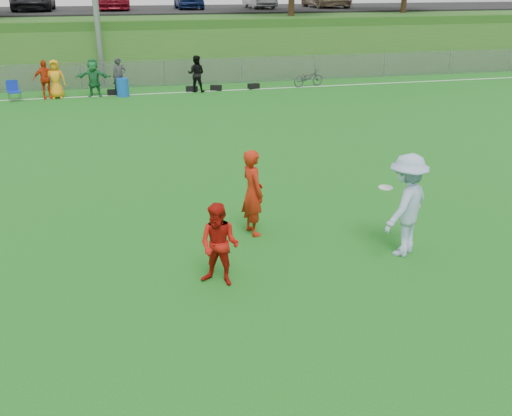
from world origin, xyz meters
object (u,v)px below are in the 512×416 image
object	(u,v)px
player_red_left	(253,193)
recycling_bin	(123,87)
player_red_center	(219,245)
frisbee	(386,188)
bicycle	(308,78)
player_blue	(406,205)

from	to	relation	value
player_red_left	recycling_bin	world-z (taller)	player_red_left
player_red_center	frisbee	xyz separation A→B (m)	(3.32, 0.52, 0.57)
bicycle	player_red_center	bearing A→B (deg)	143.37
player_red_left	player_blue	xyz separation A→B (m)	(2.60, -1.63, 0.09)
player_red_center	recycling_bin	bearing A→B (deg)	126.32
bicycle	player_blue	bearing A→B (deg)	153.31
bicycle	recycling_bin	bearing A→B (deg)	79.51
player_red_center	recycling_bin	distance (m)	18.16
recycling_bin	bicycle	world-z (taller)	bicycle
player_blue	frisbee	bearing A→B (deg)	-66.12
player_blue	frisbee	world-z (taller)	player_blue
player_red_left	player_red_center	distance (m)	2.23
player_red_left	player_red_center	bearing A→B (deg)	138.85
player_blue	recycling_bin	world-z (taller)	player_blue
recycling_bin	bicycle	xyz separation A→B (m)	(9.08, 0.44, 0.03)
player_red_left	bicycle	world-z (taller)	player_red_left
frisbee	bicycle	xyz separation A→B (m)	(4.70, 18.05, -0.89)
player_red_left	player_red_center	world-z (taller)	player_red_left
recycling_bin	player_red_center	bearing A→B (deg)	-86.64
player_red_center	bicycle	xyz separation A→B (m)	(8.01, 18.56, -0.31)
frisbee	recycling_bin	xyz separation A→B (m)	(-4.38, 17.60, -0.91)
player_blue	recycling_bin	distance (m)	18.43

